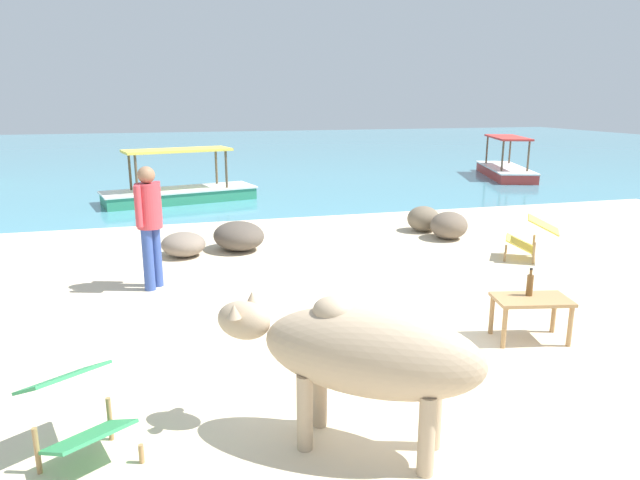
% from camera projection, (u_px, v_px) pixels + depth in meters
% --- Properties ---
extents(sand_beach, '(18.00, 14.00, 0.04)m').
position_uv_depth(sand_beach, '(434.00, 365.00, 5.41)').
color(sand_beach, beige).
rests_on(sand_beach, ground).
extents(water_surface, '(60.00, 36.00, 0.03)m').
position_uv_depth(water_surface, '(219.00, 154.00, 26.02)').
color(water_surface, teal).
rests_on(water_surface, ground).
extents(cow, '(1.86, 1.46, 1.12)m').
position_uv_depth(cow, '(363.00, 352.00, 3.94)').
color(cow, tan).
rests_on(cow, sand_beach).
extents(low_bench_table, '(0.83, 0.59, 0.46)m').
position_uv_depth(low_bench_table, '(531.00, 305.00, 5.85)').
color(low_bench_table, '#A37A4C').
rests_on(low_bench_table, sand_beach).
extents(bottle, '(0.07, 0.07, 0.30)m').
position_uv_depth(bottle, '(530.00, 285.00, 5.87)').
color(bottle, brown).
rests_on(bottle, low_bench_table).
extents(deck_chair_near, '(0.86, 0.93, 0.68)m').
position_uv_depth(deck_chair_near, '(75.00, 409.00, 3.89)').
color(deck_chair_near, '#A37A4C').
rests_on(deck_chair_near, sand_beach).
extents(deck_chair_far, '(0.93, 0.87, 0.68)m').
position_uv_depth(deck_chair_far, '(531.00, 235.00, 8.81)').
color(deck_chair_far, '#A37A4C').
rests_on(deck_chair_far, sand_beach).
extents(person_standing, '(0.32, 0.44, 1.62)m').
position_uv_depth(person_standing, '(149.00, 218.00, 7.34)').
color(person_standing, '#334C99').
rests_on(person_standing, sand_beach).
extents(shore_rock_large, '(0.97, 0.98, 0.38)m').
position_uv_depth(shore_rock_large, '(183.00, 244.00, 9.05)').
color(shore_rock_large, gray).
rests_on(shore_rock_large, sand_beach).
extents(shore_rock_medium, '(0.82, 0.82, 0.48)m').
position_uv_depth(shore_rock_medium, '(423.00, 219.00, 10.74)').
color(shore_rock_medium, '#756651').
rests_on(shore_rock_medium, sand_beach).
extents(shore_rock_small, '(1.10, 1.17, 0.47)m').
position_uv_depth(shore_rock_small, '(239.00, 236.00, 9.41)').
color(shore_rock_small, brown).
rests_on(shore_rock_small, sand_beach).
extents(shore_rock_flat, '(0.93, 0.95, 0.48)m').
position_uv_depth(shore_rock_flat, '(449.00, 225.00, 10.17)').
color(shore_rock_flat, '#6B5B4C').
rests_on(shore_rock_flat, sand_beach).
extents(boat_green, '(3.84, 1.97, 1.29)m').
position_uv_depth(boat_green, '(180.00, 191.00, 13.94)').
color(boat_green, '#338E66').
rests_on(boat_green, water_surface).
extents(boat_red, '(2.28, 3.85, 1.29)m').
position_uv_depth(boat_red, '(505.00, 168.00, 18.36)').
color(boat_red, '#C63833').
rests_on(boat_red, water_surface).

